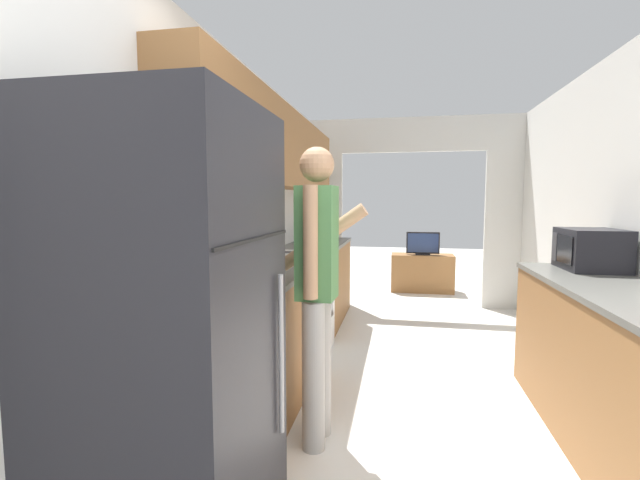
{
  "coord_description": "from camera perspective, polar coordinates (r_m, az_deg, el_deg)",
  "views": [
    {
      "loc": [
        -0.14,
        -0.99,
        1.41
      ],
      "look_at": [
        -0.81,
        2.6,
        1.07
      ],
      "focal_mm": 24.0,
      "sensor_mm": 36.0,
      "label": 1
    }
  ],
  "objects": [
    {
      "name": "wall_left",
      "position": [
        3.42,
        -9.89,
        6.9
      ],
      "size": [
        0.38,
        7.23,
        2.5
      ],
      "color": "silver",
      "rests_on": "ground_plane"
    },
    {
      "name": "knife",
      "position": [
        4.49,
        -2.42,
        -0.84
      ],
      "size": [
        0.07,
        0.3,
        0.02
      ],
      "rotation": [
        0.0,
        0.0,
        0.16
      ],
      "color": "#B7B7BC",
      "rests_on": "counter_left"
    },
    {
      "name": "microwave",
      "position": [
        3.56,
        32.38,
        -1.06
      ],
      "size": [
        0.37,
        0.46,
        0.29
      ],
      "color": "black",
      "rests_on": "counter_right"
    },
    {
      "name": "refrigerator",
      "position": [
        1.81,
        -19.48,
        -11.96
      ],
      "size": [
        0.76,
        0.79,
        1.77
      ],
      "color": "black",
      "rests_on": "ground_plane"
    },
    {
      "name": "television",
      "position": [
        6.76,
        13.55,
        -0.48
      ],
      "size": [
        0.5,
        0.16,
        0.35
      ],
      "color": "black",
      "rests_on": "tv_cabinet"
    },
    {
      "name": "person",
      "position": [
        2.45,
        -0.4,
        -6.21
      ],
      "size": [
        0.55,
        0.38,
        1.71
      ],
      "rotation": [
        0.0,
        0.0,
        1.52
      ],
      "color": "#9E9E9E",
      "rests_on": "ground_plane"
    },
    {
      "name": "range_oven",
      "position": [
        3.95,
        -3.4,
        -8.53
      ],
      "size": [
        0.66,
        0.75,
        1.07
      ],
      "color": "white",
      "rests_on": "ground_plane"
    },
    {
      "name": "tv_cabinet",
      "position": [
        6.86,
        13.45,
        -4.27
      ],
      "size": [
        0.94,
        0.42,
        0.58
      ],
      "color": "brown",
      "rests_on": "ground_plane"
    },
    {
      "name": "counter_left",
      "position": [
        3.97,
        -3.44,
        -8.52
      ],
      "size": [
        0.62,
        3.68,
        0.93
      ],
      "color": "brown",
      "rests_on": "ground_plane"
    },
    {
      "name": "wall_far_with_doorway",
      "position": [
        5.85,
        12.1,
        5.65
      ],
      "size": [
        3.17,
        0.06,
        2.5
      ],
      "color": "silver",
      "rests_on": "ground_plane"
    }
  ]
}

